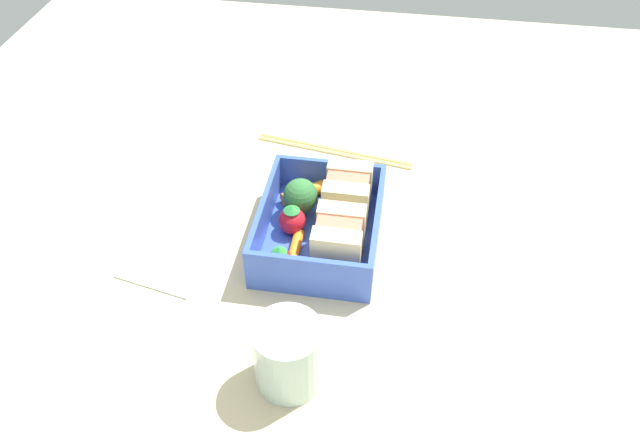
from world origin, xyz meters
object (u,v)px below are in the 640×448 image
(strawberry_left, at_px, (293,218))
(sandwich_center_left, at_px, (339,241))
(strawberry_far_left, at_px, (280,260))
(carrot_stick_left, at_px, (295,249))
(sandwich_left, at_px, (347,196))
(drinking_glass, at_px, (291,355))
(broccoli_floret, at_px, (300,196))
(folded_napkin, at_px, (184,241))
(chopstick_pair, at_px, (334,149))
(carrot_stick_far_left, at_px, (303,193))

(strawberry_left, bearing_deg, sandwich_center_left, 55.05)
(sandwich_center_left, relative_size, strawberry_far_left, 1.85)
(strawberry_left, height_order, carrot_stick_left, strawberry_left)
(strawberry_left, bearing_deg, sandwich_left, 120.46)
(drinking_glass, bearing_deg, sandwich_center_left, 170.85)
(broccoli_floret, xyz_separation_m, carrot_stick_left, (0.06, 0.00, -0.02))
(drinking_glass, bearing_deg, folded_napkin, -135.14)
(carrot_stick_left, distance_m, chopstick_pair, 0.20)
(sandwich_left, relative_size, carrot_stick_left, 1.18)
(carrot_stick_far_left, distance_m, chopstick_pair, 0.12)
(sandwich_left, distance_m, strawberry_far_left, 0.11)
(folded_napkin, bearing_deg, sandwich_center_left, 86.50)
(sandwich_left, xyz_separation_m, strawberry_left, (0.03, -0.06, -0.01))
(drinking_glass, bearing_deg, carrot_stick_far_left, -172.50)
(strawberry_far_left, relative_size, folded_napkin, 0.22)
(sandwich_left, height_order, carrot_stick_far_left, sandwich_left)
(sandwich_center_left, height_order, broccoli_floret, sandwich_center_left)
(broccoli_floret, distance_m, carrot_stick_left, 0.07)
(carrot_stick_left, relative_size, folded_napkin, 0.35)
(sandwich_center_left, bearing_deg, folded_napkin, -93.50)
(strawberry_left, relative_size, carrot_stick_left, 0.71)
(chopstick_pair, bearing_deg, sandwich_center_left, 9.18)
(sandwich_center_left, distance_m, strawberry_left, 0.07)
(carrot_stick_far_left, xyz_separation_m, drinking_glass, (0.24, 0.03, 0.02))
(carrot_stick_far_left, height_order, carrot_stick_left, carrot_stick_far_left)
(drinking_glass, bearing_deg, sandwich_left, 173.90)
(strawberry_left, bearing_deg, broccoli_floret, 170.64)
(carrot_stick_left, bearing_deg, carrot_stick_far_left, -175.68)
(sandwich_center_left, xyz_separation_m, broccoli_floret, (-0.07, -0.05, -0.00))
(folded_napkin, bearing_deg, carrot_stick_far_left, 123.73)
(carrot_stick_far_left, height_order, drinking_glass, drinking_glass)
(carrot_stick_left, xyz_separation_m, strawberry_far_left, (0.03, -0.01, 0.01))
(carrot_stick_far_left, xyz_separation_m, strawberry_left, (0.05, -0.00, 0.01))
(broccoli_floret, xyz_separation_m, strawberry_far_left, (0.09, -0.01, -0.01))
(carrot_stick_left, bearing_deg, sandwich_left, 145.65)
(carrot_stick_far_left, xyz_separation_m, folded_napkin, (0.08, -0.12, -0.02))
(strawberry_left, xyz_separation_m, chopstick_pair, (-0.17, 0.02, -0.03))
(broccoli_floret, distance_m, drinking_glass, 0.21)
(strawberry_far_left, bearing_deg, strawberry_left, 178.77)
(broccoli_floret, height_order, strawberry_left, broccoli_floret)
(folded_napkin, bearing_deg, strawberry_far_left, 73.91)
(broccoli_floret, relative_size, drinking_glass, 0.65)
(carrot_stick_left, xyz_separation_m, drinking_glass, (0.15, 0.02, 0.02))
(carrot_stick_far_left, bearing_deg, carrot_stick_left, 4.32)
(sandwich_center_left, distance_m, strawberry_far_left, 0.06)
(sandwich_center_left, relative_size, carrot_stick_far_left, 1.14)
(strawberry_left, xyz_separation_m, drinking_glass, (0.18, 0.03, 0.01))
(sandwich_left, height_order, folded_napkin, sandwich_left)
(chopstick_pair, bearing_deg, folded_napkin, -36.62)
(sandwich_left, relative_size, strawberry_left, 1.66)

